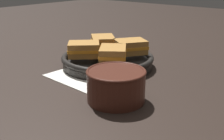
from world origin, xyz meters
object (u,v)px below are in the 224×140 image
at_px(sandwich_near_left, 130,47).
at_px(sandwich_near_right, 103,43).
at_px(sandwich_far_right, 113,54).
at_px(soup_bowl, 116,83).
at_px(sandwich_far_left, 84,49).
at_px(skillet, 108,60).
at_px(spoon, 100,77).

bearing_deg(sandwich_near_left, sandwich_near_right, -172.25).
bearing_deg(sandwich_near_left, sandwich_far_right, -82.25).
xyz_separation_m(sandwich_near_right, sandwich_far_right, (0.13, -0.10, 0.00)).
relative_size(sandwich_near_left, sandwich_far_right, 1.00).
distance_m(soup_bowl, sandwich_far_left, 0.27).
distance_m(sandwich_near_right, sandwich_far_right, 0.16).
relative_size(sandwich_far_left, sandwich_far_right, 1.00).
bearing_deg(sandwich_near_right, sandwich_far_left, -82.25).
bearing_deg(skillet, spoon, -60.25).
xyz_separation_m(skillet, sandwich_near_left, (0.05, 0.06, 0.04)).
relative_size(soup_bowl, sandwich_near_left, 1.13).
relative_size(skillet, sandwich_far_left, 2.39).
relative_size(skillet, sandwich_near_left, 2.38).
xyz_separation_m(spoon, sandwich_near_right, (-0.13, 0.16, 0.06)).
height_order(soup_bowl, spoon, soup_bowl).
distance_m(soup_bowl, skillet, 0.27).
distance_m(soup_bowl, sandwich_near_left, 0.29).
bearing_deg(soup_bowl, sandwich_far_left, 152.00).
bearing_deg(sandwich_near_right, soup_bowl, -43.16).
xyz_separation_m(spoon, sandwich_near_left, (-0.01, 0.17, 0.06)).
distance_m(sandwich_near_left, sandwich_far_right, 0.11).
height_order(spoon, sandwich_far_left, sandwich_far_left).
height_order(spoon, sandwich_near_right, sandwich_near_right).
bearing_deg(sandwich_near_left, spoon, -85.23).
distance_m(spoon, sandwich_near_left, 0.18).
bearing_deg(sandwich_far_right, sandwich_near_left, 97.75).
bearing_deg(soup_bowl, sandwich_near_left, 119.42).
height_order(skillet, sandwich_far_left, sandwich_far_left).
bearing_deg(sandwich_near_left, soup_bowl, -60.58).
bearing_deg(sandwich_far_left, sandwich_near_right, 97.75).
distance_m(sandwich_far_left, sandwich_far_right, 0.11).
xyz_separation_m(sandwich_near_right, sandwich_far_left, (0.02, -0.11, 0.00)).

